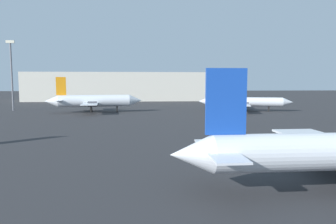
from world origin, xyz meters
TOP-DOWN VIEW (x-y plane):
  - airplane_far_left at (-17.58, 77.43)m, footprint 27.30×20.79m
  - airplane_far_right at (26.48, 77.81)m, footprint 27.30×23.58m
  - light_mast_left at (-42.95, 85.00)m, footprint 2.40×0.50m
  - terminal_building at (-12.85, 139.37)m, footprint 89.15×25.19m

SIDE VIEW (x-z plane):
  - airplane_far_right at x=26.48m, z-range -1.40..7.05m
  - airplane_far_left at x=-17.58m, z-range -1.70..8.40m
  - terminal_building at x=-12.85m, z-range 0.00..13.21m
  - light_mast_left at x=-42.95m, z-range 1.28..22.36m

